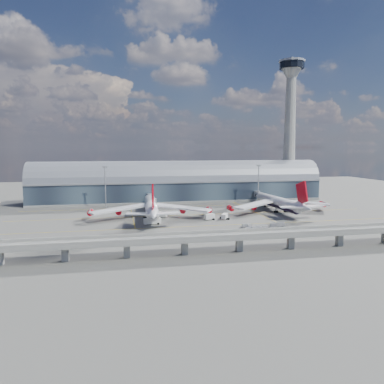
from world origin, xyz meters
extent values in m
plane|color=#474744|center=(0.00, 0.00, 0.00)|extent=(500.00, 500.00, 0.00)
cube|color=gold|center=(0.00, -10.00, 0.01)|extent=(200.00, 0.25, 0.01)
cube|color=gold|center=(0.00, 20.00, 0.01)|extent=(200.00, 0.25, 0.01)
cube|color=gold|center=(0.00, 50.00, 0.01)|extent=(200.00, 0.25, 0.01)
cube|color=gold|center=(-35.00, 30.00, 0.01)|extent=(0.25, 80.00, 0.01)
cube|color=gold|center=(35.00, 30.00, 0.01)|extent=(0.25, 80.00, 0.01)
cube|color=#202835|center=(0.00, 78.00, 7.00)|extent=(200.00, 28.00, 14.00)
cylinder|color=gray|center=(0.00, 78.00, 14.00)|extent=(200.00, 28.00, 28.00)
cube|color=gray|center=(0.00, 64.00, 14.00)|extent=(200.00, 1.00, 1.20)
cube|color=gray|center=(0.00, 78.00, 0.60)|extent=(200.00, 30.00, 1.20)
cube|color=gray|center=(85.00, 83.00, 4.00)|extent=(18.00, 18.00, 8.00)
cone|color=gray|center=(85.00, 83.00, 45.00)|extent=(10.00, 10.00, 90.00)
cone|color=gray|center=(85.00, 83.00, 92.00)|extent=(16.00, 16.00, 8.00)
cylinder|color=black|center=(85.00, 83.00, 97.00)|extent=(18.00, 18.00, 5.00)
cylinder|color=gray|center=(85.00, 83.00, 100.00)|extent=(19.00, 19.00, 1.50)
cylinder|color=gray|center=(85.00, 83.00, 101.50)|extent=(2.40, 2.40, 3.00)
cube|color=gray|center=(0.00, -55.00, 5.50)|extent=(220.00, 8.50, 1.20)
cube|color=gray|center=(0.00, -59.00, 6.60)|extent=(220.00, 0.40, 1.20)
cube|color=gray|center=(0.00, -51.00, 6.60)|extent=(220.00, 0.40, 1.20)
cube|color=gray|center=(0.00, -56.50, 6.15)|extent=(220.00, 0.12, 0.12)
cube|color=gray|center=(0.00, -53.50, 6.15)|extent=(220.00, 0.12, 0.12)
cube|color=gray|center=(-80.00, -55.00, 2.50)|extent=(2.20, 2.20, 5.00)
cube|color=gray|center=(-60.00, -55.00, 2.50)|extent=(2.20, 2.20, 5.00)
cube|color=gray|center=(-40.00, -55.00, 2.50)|extent=(2.20, 2.20, 5.00)
cube|color=gray|center=(-20.00, -55.00, 2.50)|extent=(2.20, 2.20, 5.00)
cube|color=gray|center=(0.00, -55.00, 2.50)|extent=(2.20, 2.20, 5.00)
cube|color=gray|center=(20.00, -55.00, 2.50)|extent=(2.20, 2.20, 5.00)
cube|color=gray|center=(40.00, -55.00, 2.50)|extent=(2.20, 2.20, 5.00)
cylinder|color=gray|center=(-50.00, 55.00, 12.50)|extent=(0.70, 0.70, 25.00)
cube|color=gray|center=(-50.00, 55.00, 25.20)|extent=(3.00, 0.40, 1.00)
cylinder|color=gray|center=(50.00, 55.00, 12.50)|extent=(0.70, 0.70, 25.00)
cube|color=gray|center=(50.00, 55.00, 25.20)|extent=(3.00, 0.40, 1.00)
cylinder|color=white|center=(-25.38, 16.77, 6.04)|extent=(9.12, 51.92, 6.23)
cone|color=white|center=(-23.77, 45.47, 6.04)|extent=(6.66, 8.13, 6.23)
cone|color=white|center=(-27.10, -13.87, 6.82)|extent=(6.88, 12.02, 6.23)
cube|color=red|center=(-26.94, -10.95, 14.51)|extent=(1.33, 11.66, 12.90)
cube|color=white|center=(-41.76, 15.74, 5.26)|extent=(31.77, 20.24, 2.52)
cube|color=white|center=(-9.21, 13.92, 5.26)|extent=(30.89, 22.93, 2.52)
cylinder|color=red|center=(-42.26, 17.72, 3.51)|extent=(3.38, 5.04, 3.12)
cylinder|color=red|center=(-56.72, 18.53, 3.51)|extent=(3.38, 5.04, 3.12)
cylinder|color=red|center=(-8.50, 15.83, 3.51)|extent=(3.38, 5.04, 3.12)
cylinder|color=red|center=(5.97, 15.01, 3.51)|extent=(3.38, 5.04, 3.12)
cylinder|color=gray|center=(-24.36, 34.96, 1.46)|extent=(0.49, 0.49, 2.92)
cylinder|color=gray|center=(-28.71, 13.06, 1.46)|extent=(0.58, 0.58, 2.92)
cylinder|color=gray|center=(-22.49, 12.71, 1.46)|extent=(0.58, 0.58, 2.92)
cylinder|color=black|center=(-28.71, 13.06, 0.54)|extent=(2.22, 1.58, 1.46)
cylinder|color=black|center=(-22.49, 12.71, 0.54)|extent=(2.22, 1.58, 1.46)
cylinder|color=white|center=(49.07, 21.24, 5.77)|extent=(8.46, 47.55, 5.67)
cone|color=white|center=(47.50, 47.78, 5.77)|extent=(6.13, 8.15, 5.67)
cone|color=white|center=(50.75, -7.25, 6.55)|extent=(6.36, 12.05, 5.67)
cube|color=red|center=(50.58, -4.32, 13.99)|extent=(1.37, 11.72, 12.95)
cube|color=white|center=(33.89, 18.39, 4.99)|extent=(29.26, 22.05, 2.42)
cube|color=white|center=(64.47, 20.20, 4.99)|extent=(30.08, 19.40, 2.42)
cylinder|color=black|center=(49.07, 21.24, 4.21)|extent=(7.32, 42.66, 4.82)
cylinder|color=red|center=(33.21, 20.31, 3.23)|extent=(3.41, 5.07, 3.13)
cylinder|color=red|center=(19.62, 19.50, 3.23)|extent=(3.41, 5.07, 3.13)
cylinder|color=red|center=(64.92, 22.18, 3.23)|extent=(3.41, 5.07, 3.13)
cylinder|color=red|center=(78.51, 22.99, 3.23)|extent=(3.41, 5.07, 3.13)
cylinder|color=gray|center=(48.08, 37.89, 1.47)|extent=(0.49, 0.49, 2.93)
cylinder|color=gray|center=(46.17, 17.15, 1.47)|extent=(0.59, 0.59, 2.93)
cylinder|color=gray|center=(52.42, 17.52, 1.47)|extent=(0.59, 0.59, 2.93)
cylinder|color=black|center=(46.17, 17.15, 0.54)|extent=(2.23, 1.59, 1.47)
cylinder|color=black|center=(52.42, 17.52, 0.54)|extent=(2.23, 1.59, 1.47)
cube|color=gray|center=(-21.88, 52.00, 5.20)|extent=(3.00, 24.00, 3.00)
cube|color=gray|center=(-21.88, 40.00, 5.20)|extent=(3.60, 3.60, 3.40)
cylinder|color=gray|center=(-21.88, 64.00, 5.20)|extent=(4.40, 4.40, 4.00)
cylinder|color=gray|center=(-21.88, 40.00, 1.70)|extent=(0.50, 0.50, 3.40)
cylinder|color=black|center=(-21.88, 40.00, 0.35)|extent=(1.40, 0.80, 0.80)
cube|color=gray|center=(52.57, 50.00, 5.20)|extent=(3.00, 28.00, 3.00)
cube|color=gray|center=(52.57, 36.00, 5.20)|extent=(3.60, 3.60, 3.40)
cylinder|color=gray|center=(52.57, 64.00, 5.20)|extent=(4.40, 4.40, 4.00)
cylinder|color=gray|center=(52.57, 36.00, 1.70)|extent=(0.50, 0.50, 3.40)
cylinder|color=black|center=(52.57, 36.00, 0.35)|extent=(1.40, 0.80, 0.80)
cube|color=silver|center=(-25.67, 6.14, 1.66)|extent=(3.64, 7.59, 2.70)
cylinder|color=black|center=(-25.25, 8.43, 0.47)|extent=(2.72, 1.38, 0.94)
cylinder|color=black|center=(-26.08, 3.85, 0.47)|extent=(2.72, 1.38, 0.94)
cube|color=silver|center=(3.72, 4.21, 1.68)|extent=(5.70, 3.67, 2.74)
cylinder|color=black|center=(5.34, 3.79, 0.47)|extent=(1.58, 2.78, 0.95)
cylinder|color=black|center=(2.09, 4.64, 0.47)|extent=(1.58, 2.78, 0.95)
cube|color=silver|center=(-26.39, -1.52, 1.67)|extent=(8.60, 3.39, 2.72)
cylinder|color=black|center=(-23.73, -1.84, 0.47)|extent=(1.25, 2.71, 0.94)
cylinder|color=black|center=(-29.05, -1.19, 0.47)|extent=(1.25, 2.71, 0.94)
cube|color=silver|center=(11.99, 4.52, 1.57)|extent=(4.91, 6.22, 2.55)
cylinder|color=black|center=(11.05, 6.15, 0.44)|extent=(2.56, 1.99, 0.88)
cylinder|color=black|center=(12.94, 2.89, 0.44)|extent=(2.56, 1.99, 0.88)
cube|color=silver|center=(59.99, 23.22, 1.44)|extent=(2.54, 4.69, 2.34)
cylinder|color=black|center=(60.14, 24.65, 0.40)|extent=(2.32, 1.05, 0.81)
cylinder|color=black|center=(59.83, 21.79, 0.40)|extent=(2.32, 1.05, 0.81)
cube|color=silver|center=(-20.00, 15.87, 1.69)|extent=(6.71, 5.18, 2.74)
cylinder|color=black|center=(-18.22, 16.84, 0.47)|extent=(2.10, 2.77, 0.95)
cylinder|color=black|center=(-21.77, 14.89, 0.47)|extent=(2.10, 2.77, 0.95)
cube|color=gray|center=(13.95, -25.70, 0.28)|extent=(2.91, 2.17, 0.33)
cube|color=#B9BABF|center=(13.95, -25.70, 1.17)|extent=(2.45, 1.99, 1.67)
cube|color=gray|center=(16.80, -25.25, 0.28)|extent=(2.91, 2.17, 0.33)
cube|color=#B9BABF|center=(16.80, -25.25, 1.17)|extent=(2.45, 1.99, 1.67)
cube|color=gray|center=(19.65, -24.80, 0.28)|extent=(2.91, 2.17, 0.33)
cube|color=#B9BABF|center=(19.65, -24.80, 1.17)|extent=(2.45, 1.99, 1.67)
cube|color=gray|center=(22.50, -24.35, 0.28)|extent=(2.91, 2.17, 0.33)
cube|color=#B9BABF|center=(22.50, -24.35, 1.17)|extent=(2.45, 1.99, 1.67)
cube|color=gray|center=(28.14, -19.59, 0.28)|extent=(3.05, 2.40, 0.34)
cube|color=#B9BABF|center=(28.14, -19.59, 1.18)|extent=(2.58, 2.18, 1.68)
cube|color=gray|center=(30.97, -18.88, 0.28)|extent=(3.05, 2.40, 0.34)
cube|color=#B9BABF|center=(30.97, -18.88, 1.18)|extent=(2.58, 2.18, 1.68)
cube|color=gray|center=(33.79, -18.17, 0.28)|extent=(3.05, 2.40, 0.34)
cube|color=#B9BABF|center=(33.79, -18.17, 1.18)|extent=(2.58, 2.18, 1.68)
cube|color=gray|center=(15.12, -17.03, 0.22)|extent=(2.39, 1.86, 0.26)
cube|color=#B9BABF|center=(15.12, -17.03, 0.93)|extent=(2.02, 1.70, 1.32)
cube|color=gray|center=(17.35, -17.56, 0.22)|extent=(2.39, 1.86, 0.26)
cube|color=#B9BABF|center=(17.35, -17.56, 0.93)|extent=(2.02, 1.70, 1.32)
camera|label=1|loc=(-42.50, -180.66, 37.25)|focal=35.00mm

